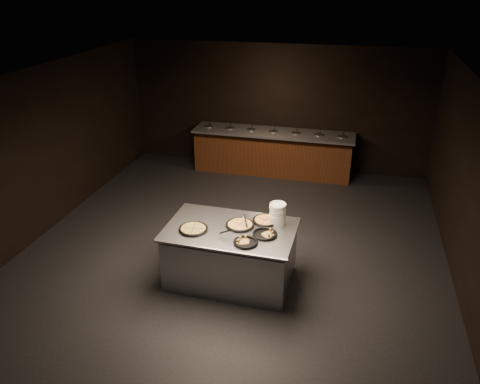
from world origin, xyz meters
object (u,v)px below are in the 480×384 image
(pan_veggie_whole, at_px, (193,229))
(pan_cheese_whole, at_px, (240,225))
(serving_counter, at_px, (231,256))
(plate_stack, at_px, (278,214))

(pan_veggie_whole, xyz_separation_m, pan_cheese_whole, (0.63, 0.28, 0.00))
(serving_counter, distance_m, pan_cheese_whole, 0.52)
(plate_stack, bearing_deg, pan_veggie_whole, -157.09)
(pan_veggie_whole, distance_m, pan_cheese_whole, 0.69)
(plate_stack, bearing_deg, pan_cheese_whole, -158.74)
(serving_counter, relative_size, pan_veggie_whole, 4.50)
(serving_counter, bearing_deg, pan_veggie_whole, -159.45)
(plate_stack, distance_m, pan_veggie_whole, 1.26)
(plate_stack, distance_m, pan_cheese_whole, 0.58)
(serving_counter, bearing_deg, pan_cheese_whole, 42.34)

